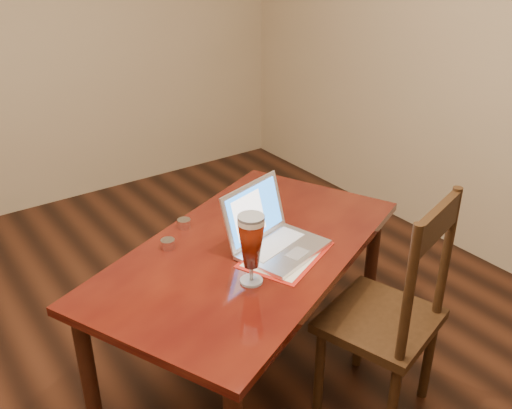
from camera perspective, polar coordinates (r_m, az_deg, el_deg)
dining_table at (r=2.46m, az=-0.64°, el=-5.79°), size 1.67×1.34×0.97m
dining_chair at (r=2.42m, az=13.15°, el=-10.89°), size 0.54×0.53×1.04m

